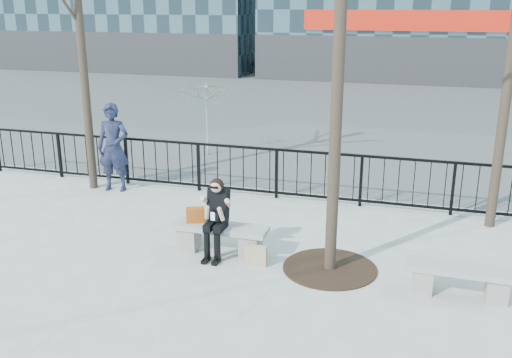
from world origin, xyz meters
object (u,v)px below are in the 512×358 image
(bench_second, at_px, (460,278))
(bench_main, at_px, (220,236))
(standing_man, at_px, (113,147))
(seated_woman, at_px, (216,218))

(bench_second, bearing_deg, bench_main, 175.15)
(bench_main, bearing_deg, standing_man, 143.82)
(bench_second, distance_m, standing_man, 7.84)
(seated_woman, height_order, standing_man, standing_man)
(bench_second, xyz_separation_m, seated_woman, (-3.83, 0.25, 0.39))
(bench_main, relative_size, standing_man, 0.84)
(bench_main, distance_m, standing_man, 4.28)
(bench_main, relative_size, bench_second, 1.08)
(bench_second, relative_size, seated_woman, 1.14)
(bench_main, distance_m, seated_woman, 0.40)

